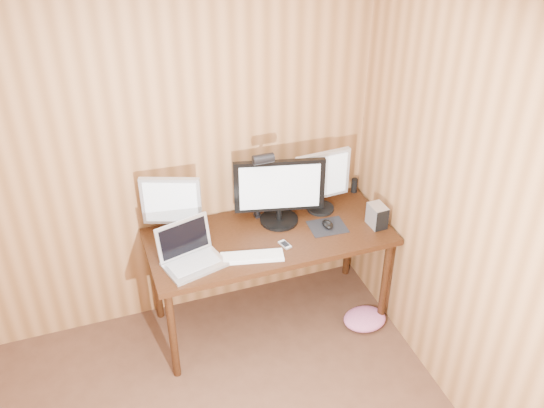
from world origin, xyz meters
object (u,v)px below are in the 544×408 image
laptop (190,253)px  monitor_right (322,180)px  desk_lamp (260,176)px  monitor_left (172,205)px  keyboard (252,257)px  monitor_center (279,191)px  desk (266,243)px  hard_drive (377,216)px  speaker (354,185)px  mouse (328,224)px  phone (285,245)px

laptop → monitor_right: bearing=-0.2°
laptop → desk_lamp: (0.55, 0.26, 0.30)m
monitor_left → monitor_right: 1.03m
keyboard → monitor_center: bearing=60.1°
monitor_center → desk_lamp: (-0.12, 0.03, 0.12)m
monitor_left → desk_lamp: bearing=15.9°
monitor_center → monitor_right: (0.32, 0.04, -0.00)m
desk → monitor_left: (-0.59, 0.13, 0.35)m
monitor_center → laptop: monitor_center is taller
monitor_right → laptop: bearing=-168.6°
monitor_center → hard_drive: size_ratio=3.84×
monitor_center → speaker: monitor_center is taller
monitor_center → monitor_left: (-0.70, 0.08, -0.01)m
desk → keyboard: bearing=-124.1°
monitor_right → laptop: (-0.99, -0.27, -0.18)m
desk → keyboard: size_ratio=3.92×
hard_drive → monitor_center: bearing=153.6°
monitor_left → mouse: monitor_left is taller
monitor_right → keyboard: bearing=-153.4°
desk → speaker: size_ratio=14.95×
speaker → mouse: bearing=-136.2°
laptop → keyboard: bearing=-29.5°
desk_lamp → phone: bearing=-77.8°
desk → desk_lamp: bearing=94.5°
keyboard → mouse: bearing=27.1°
monitor_right → phone: 0.54m
mouse → keyboard: bearing=-154.8°
desk → monitor_right: size_ratio=3.57×
hard_drive → desk: bearing=160.9°
laptop → mouse: laptop is taller
monitor_center → speaker: size_ratio=5.53×
desk → desk_lamp: 0.49m
laptop → speaker: laptop is taller
hard_drive → monitor_left: bearing=162.7°
phone → desk: bearing=88.8°
monitor_left → hard_drive: 1.36m
desk → monitor_center: 0.39m
monitor_center → hard_drive: bearing=-10.5°
keyboard → mouse: size_ratio=3.76×
monitor_left → keyboard: bearing=-24.3°
monitor_left → mouse: (0.98, -0.25, -0.21)m
hard_drive → speaker: bearing=81.4°
monitor_center → speaker: (0.65, 0.17, -0.19)m
desk → laptop: bearing=-162.3°
speaker → monitor_center: bearing=-164.8°
monitor_right → mouse: 0.31m
desk → speaker: bearing=16.7°
desk → hard_drive: bearing=-16.5°
desk → mouse: (0.39, -0.12, 0.14)m
hard_drive → desk_lamp: bearing=155.0°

